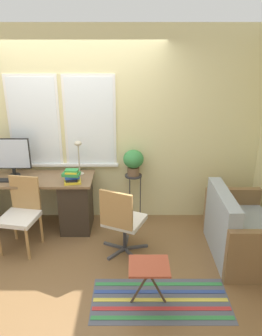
{
  "coord_description": "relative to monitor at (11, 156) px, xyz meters",
  "views": [
    {
      "loc": [
        0.79,
        -3.76,
        2.46
      ],
      "look_at": [
        0.8,
        0.15,
        0.96
      ],
      "focal_mm": 35.0,
      "sensor_mm": 36.0,
      "label": 1
    }
  ],
  "objects": [
    {
      "name": "office_chair_swivel",
      "position": [
        1.49,
        -0.69,
        -0.58
      ],
      "size": [
        0.59,
        0.61,
        0.9
      ],
      "rotation": [
        0.0,
        0.0,
        2.72
      ],
      "color": "#47474C",
      "rests_on": "ground_plane"
    },
    {
      "name": "keyboard",
      "position": [
        -0.04,
        -0.18,
        -0.28
      ],
      "size": [
        0.36,
        0.12,
        0.02
      ],
      "color": "black",
      "rests_on": "desk"
    },
    {
      "name": "monitor",
      "position": [
        0.0,
        0.0,
        0.0
      ],
      "size": [
        0.49,
        0.16,
        0.53
      ],
      "color": "black",
      "rests_on": "desk"
    },
    {
      "name": "couch_loveseat",
      "position": [
        2.92,
        -0.7,
        -0.76
      ],
      "size": [
        0.73,
        1.15,
        0.83
      ],
      "rotation": [
        0.0,
        0.0,
        1.57
      ],
      "color": "#9EA8B2",
      "rests_on": "ground_plane"
    },
    {
      "name": "desk",
      "position": [
        0.12,
        -0.08,
        -0.64
      ],
      "size": [
        1.91,
        0.6,
        0.76
      ],
      "color": "brown",
      "rests_on": "ground_plane"
    },
    {
      "name": "desk_chair_wooden",
      "position": [
        0.22,
        -0.53,
        -0.56
      ],
      "size": [
        0.5,
        0.51,
        0.91
      ],
      "rotation": [
        0.0,
        0.0,
        -0.19
      ],
      "color": "#B2844C",
      "rests_on": "ground_plane"
    },
    {
      "name": "book_stack",
      "position": [
        0.83,
        -0.24,
        -0.2
      ],
      "size": [
        0.25,
        0.2,
        0.18
      ],
      "color": "yellow",
      "rests_on": "desk"
    },
    {
      "name": "ground_plane",
      "position": [
        0.81,
        -0.38,
        -1.05
      ],
      "size": [
        14.0,
        14.0,
        0.0
      ],
      "primitive_type": "plane",
      "color": "brown"
    },
    {
      "name": "mouse",
      "position": [
        0.21,
        -0.18,
        -0.27
      ],
      "size": [
        0.04,
        0.07,
        0.04
      ],
      "color": "silver",
      "rests_on": "desk"
    },
    {
      "name": "wall_back_with_window",
      "position": [
        0.8,
        0.29,
        0.3
      ],
      "size": [
        9.0,
        0.12,
        2.7
      ],
      "color": "beige",
      "rests_on": "ground_plane"
    },
    {
      "name": "potted_plant",
      "position": [
        1.63,
        0.12,
        -0.11
      ],
      "size": [
        0.28,
        0.28,
        0.37
      ],
      "color": "brown",
      "rests_on": "plant_stand"
    },
    {
      "name": "folding_stool",
      "position": [
        1.77,
        -1.54,
        -0.64
      ],
      "size": [
        0.39,
        0.34,
        0.46
      ],
      "color": "#B24C33",
      "rests_on": "ground_plane"
    },
    {
      "name": "desk_lamp",
      "position": [
        0.88,
        0.06,
        0.05
      ],
      "size": [
        0.12,
        0.12,
        0.48
      ],
      "color": "#BCB299",
      "rests_on": "desk"
    },
    {
      "name": "floor_rug_striped",
      "position": [
        1.9,
        -1.51,
        -1.05
      ],
      "size": [
        1.4,
        0.64,
        0.01
      ],
      "color": "#565B6B",
      "rests_on": "ground_plane"
    },
    {
      "name": "plant_stand",
      "position": [
        1.63,
        0.12,
        -0.44
      ],
      "size": [
        0.24,
        0.24,
        0.72
      ],
      "color": "#333338",
      "rests_on": "ground_plane"
    }
  ]
}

